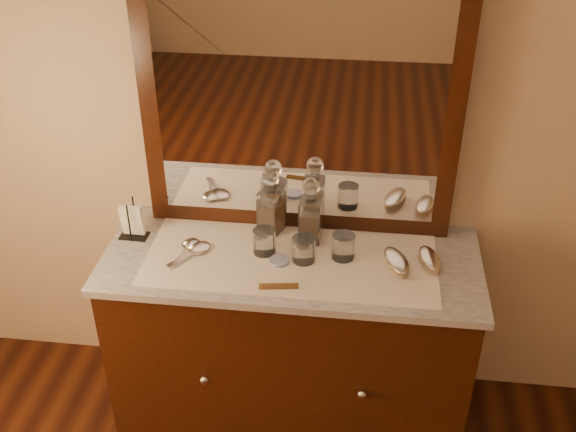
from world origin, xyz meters
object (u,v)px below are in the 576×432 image
object	(u,v)px
mirror_frame	(299,110)
napkin_rack	(132,223)
hand_mirror_outer	(189,247)
hand_mirror_inner	(195,250)
dresser_cabinet	(291,343)
brush_far	(430,260)
decanter_right	(311,217)
pin_dish	(279,261)
comb	(279,286)
brush_near	(396,262)
decanter_left	(271,208)

from	to	relation	value
mirror_frame	napkin_rack	xyz separation A→B (m)	(-0.64, -0.18, -0.43)
hand_mirror_outer	hand_mirror_inner	size ratio (longest dim) A/B	0.95
dresser_cabinet	brush_far	world-z (taller)	brush_far
napkin_rack	decanter_right	bearing A→B (deg)	4.66
pin_dish	brush_far	size ratio (longest dim) A/B	0.44
comb	hand_mirror_inner	xyz separation A→B (m)	(-0.35, 0.17, 0.00)
brush_near	hand_mirror_inner	size ratio (longest dim) A/B	0.92
dresser_cabinet	brush_near	bearing A→B (deg)	-3.39
napkin_rack	decanter_right	distance (m)	0.70
dresser_cabinet	hand_mirror_outer	world-z (taller)	hand_mirror_outer
comb	hand_mirror_outer	world-z (taller)	hand_mirror_outer
mirror_frame	pin_dish	xyz separation A→B (m)	(-0.04, -0.29, -0.49)
hand_mirror_outer	hand_mirror_inner	bearing A→B (deg)	-32.29
brush_near	hand_mirror_outer	size ratio (longest dim) A/B	0.97
pin_dish	comb	distance (m)	0.15
brush_near	hand_mirror_outer	bearing A→B (deg)	178.08
dresser_cabinet	hand_mirror_outer	size ratio (longest dim) A/B	7.22
comb	hand_mirror_outer	xyz separation A→B (m)	(-0.38, 0.19, 0.00)
napkin_rack	decanter_right	size ratio (longest dim) A/B	0.59
pin_dish	napkin_rack	xyz separation A→B (m)	(-0.60, 0.11, 0.06)
decanter_left	brush_far	distance (m)	0.64
decanter_left	hand_mirror_outer	xyz separation A→B (m)	(-0.30, -0.16, -0.10)
decanter_left	decanter_right	xyz separation A→B (m)	(0.16, -0.04, -0.00)
brush_far	hand_mirror_outer	xyz separation A→B (m)	(-0.92, -0.01, -0.01)
mirror_frame	brush_near	distance (m)	0.67
comb	brush_near	bearing A→B (deg)	13.67
dresser_cabinet	comb	distance (m)	0.49
comb	hand_mirror_inner	size ratio (longest dim) A/B	0.70
mirror_frame	decanter_right	bearing A→B (deg)	-63.71
comb	hand_mirror_inner	distance (m)	0.39
hand_mirror_outer	hand_mirror_inner	distance (m)	0.04
mirror_frame	brush_near	size ratio (longest dim) A/B	6.38
pin_dish	brush_far	xyz separation A→B (m)	(0.56, 0.05, 0.01)
decanter_left	hand_mirror_inner	xyz separation A→B (m)	(-0.27, -0.18, -0.10)
comb	brush_far	size ratio (longest dim) A/B	0.85
mirror_frame	napkin_rack	distance (m)	0.79
mirror_frame	comb	size ratio (longest dim) A/B	8.45
napkin_rack	comb	bearing A→B (deg)	-22.60
pin_dish	decanter_left	bearing A→B (deg)	105.85
decanter_left	decanter_right	bearing A→B (deg)	-15.57
decanter_right	dresser_cabinet	bearing A→B (deg)	-116.56
brush_far	comb	bearing A→B (deg)	-159.53
pin_dish	brush_near	distance (m)	0.44
pin_dish	napkin_rack	size ratio (longest dim) A/B	0.45
napkin_rack	mirror_frame	bearing A→B (deg)	15.78
dresser_cabinet	decanter_left	xyz separation A→B (m)	(-0.10, 0.17, 0.55)
dresser_cabinet	decanter_right	size ratio (longest dim) A/B	5.03
decanter_right	brush_near	distance (m)	0.37
napkin_rack	decanter_left	xyz separation A→B (m)	(0.54, 0.10, 0.05)
brush_near	hand_mirror_inner	bearing A→B (deg)	179.45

